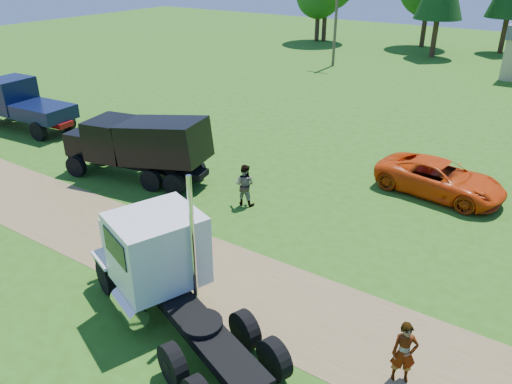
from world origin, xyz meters
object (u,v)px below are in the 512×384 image
Objects in this scene: white_semi_tractor at (159,264)px; black_dump_truck at (139,144)px; orange_pickup at (440,178)px; spectator_a at (404,353)px; navy_truck at (20,104)px.

black_dump_truck is at bearing 159.78° from white_semi_tractor.
orange_pickup is (12.88, 6.49, -1.04)m from black_dump_truck.
white_semi_tractor is 4.47× the size of spectator_a.
spectator_a is (15.29, -5.53, -0.93)m from black_dump_truck.
navy_truck is 1.27× the size of orange_pickup.
white_semi_tractor is 1.04× the size of black_dump_truck.
orange_pickup is at bearing 7.01° from navy_truck.
navy_truck is at bearing 161.67° from black_dump_truck.
orange_pickup is (4.93, 13.38, -0.87)m from white_semi_tractor.
orange_pickup is at bearing 15.06° from black_dump_truck.
navy_truck is 4.04× the size of spectator_a.
white_semi_tractor is 7.51m from spectator_a.
black_dump_truck is 4.30× the size of spectator_a.
navy_truck is 28.35m from spectator_a.
spectator_a is at bearing -18.65° from navy_truck.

